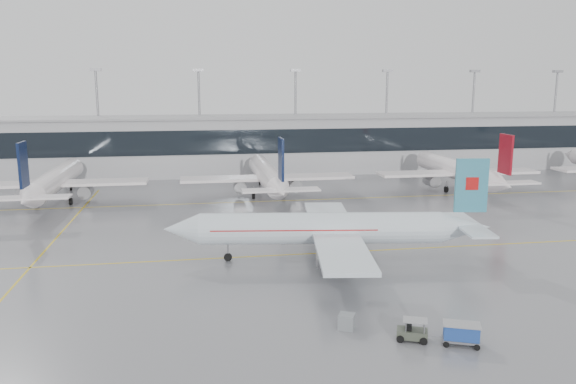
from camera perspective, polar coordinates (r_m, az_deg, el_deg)
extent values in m
plane|color=slate|center=(65.22, 1.73, -6.30)|extent=(320.00, 320.00, 0.00)
cube|color=gold|center=(65.22, 1.73, -6.30)|extent=(120.00, 0.25, 0.01)
cube|color=gold|center=(93.91, -1.79, -0.93)|extent=(120.00, 0.25, 0.01)
cube|color=gold|center=(80.54, -21.99, -3.75)|extent=(0.25, 60.00, 0.01)
cube|color=#9F9FA3|center=(124.41, -3.77, 4.78)|extent=(180.00, 15.00, 12.00)
cube|color=black|center=(116.78, -3.41, 5.12)|extent=(180.00, 0.20, 5.00)
cube|color=gray|center=(123.90, -3.80, 7.63)|extent=(182.00, 16.00, 0.40)
cylinder|color=gray|center=(131.05, -18.68, 6.74)|extent=(0.50, 0.50, 22.00)
cube|color=gray|center=(130.82, -18.99, 11.68)|extent=(2.40, 1.00, 0.60)
cylinder|color=gray|center=(129.37, -8.95, 7.13)|extent=(0.50, 0.50, 22.00)
cube|color=gray|center=(129.14, -9.11, 12.14)|extent=(2.40, 1.00, 0.60)
cylinder|color=gray|center=(131.41, 0.76, 7.32)|extent=(0.50, 0.50, 22.00)
cube|color=gray|center=(131.18, 0.77, 12.25)|extent=(2.40, 1.00, 0.60)
cylinder|color=gray|center=(137.00, 9.93, 7.31)|extent=(0.50, 0.50, 22.00)
cube|color=gray|center=(136.77, 10.09, 12.04)|extent=(2.40, 1.00, 0.60)
cylinder|color=gray|center=(145.72, 18.19, 7.14)|extent=(0.50, 0.50, 22.00)
cube|color=gray|center=(145.51, 18.46, 11.58)|extent=(2.40, 1.00, 0.60)
cylinder|color=gray|center=(157.07, 25.38, 6.87)|extent=(0.50, 0.50, 22.00)
cube|color=gray|center=(156.87, 25.72, 10.98)|extent=(2.40, 1.00, 0.60)
cylinder|color=silver|center=(62.01, 3.35, -3.69)|extent=(26.78, 7.07, 3.48)
cone|color=silver|center=(62.60, -10.75, -3.73)|extent=(4.44, 4.00, 3.48)
cone|color=silver|center=(65.36, 17.56, -3.43)|extent=(6.02, 4.21, 3.48)
cube|color=silver|center=(62.25, 4.72, -4.03)|extent=(8.88, 29.18, 0.45)
cube|color=silver|center=(65.35, 17.74, -3.17)|extent=(4.28, 11.34, 0.25)
cube|color=teal|center=(64.52, 18.14, 0.64)|extent=(3.61, 0.84, 5.94)
cylinder|color=gray|center=(58.04, 4.72, -6.69)|extent=(3.85, 2.57, 2.10)
cylinder|color=gray|center=(67.20, 3.84, -4.21)|extent=(3.85, 2.57, 2.10)
cylinder|color=gray|center=(62.67, -6.13, -5.94)|extent=(0.20, 0.20, 1.50)
cylinder|color=black|center=(62.89, -6.12, -6.59)|extent=(0.93, 0.42, 0.90)
cylinder|color=gray|center=(60.45, 5.91, -6.48)|extent=(0.24, 0.24, 1.50)
cylinder|color=black|center=(60.68, 5.90, -7.15)|extent=(1.15, 0.60, 1.10)
cylinder|color=gray|center=(65.39, 5.32, -5.12)|extent=(0.24, 0.24, 1.50)
cylinder|color=black|center=(65.60, 5.31, -5.74)|extent=(1.15, 0.60, 1.10)
cube|color=#B70F0F|center=(64.48, 18.15, 0.84)|extent=(1.45, 0.64, 1.40)
cube|color=#B70F0F|center=(61.78, 0.57, -3.54)|extent=(18.31, 5.94, 0.12)
cylinder|color=white|center=(100.01, -22.51, 1.18)|extent=(3.59, 27.36, 3.59)
cone|color=white|center=(115.16, -20.79, 2.49)|extent=(3.59, 4.00, 3.59)
cone|color=white|center=(84.30, -24.98, -0.71)|extent=(3.59, 5.60, 3.59)
cube|color=white|center=(98.64, -22.68, 0.80)|extent=(29.64, 5.00, 0.45)
cube|color=white|center=(84.06, -25.03, -0.53)|extent=(11.40, 2.80, 0.25)
cube|color=#0A1536|center=(83.16, -25.32, 2.52)|extent=(0.35, 3.60, 6.12)
cylinder|color=gray|center=(100.58, -25.22, -0.08)|extent=(2.10, 3.60, 2.10)
cylinder|color=gray|center=(98.37, -19.84, 0.09)|extent=(2.10, 3.60, 2.10)
cylinder|color=gray|center=(110.71, -21.19, 0.79)|extent=(0.20, 0.20, 1.56)
cylinder|color=black|center=(110.84, -21.17, 0.40)|extent=(0.30, 0.90, 0.90)
cylinder|color=gray|center=(98.68, -24.19, -0.54)|extent=(0.24, 0.24, 1.56)
cylinder|color=black|center=(98.82, -24.16, -0.98)|extent=(0.45, 1.10, 1.10)
cylinder|color=gray|center=(97.46, -21.24, -0.45)|extent=(0.24, 0.24, 1.56)
cylinder|color=black|center=(97.61, -21.21, -0.89)|extent=(0.45, 1.10, 1.10)
cylinder|color=white|center=(98.10, -2.19, 1.83)|extent=(3.59, 27.36, 3.59)
cone|color=white|center=(113.50, -3.19, 3.07)|extent=(3.59, 4.00, 3.59)
cone|color=white|center=(82.02, -0.74, 0.03)|extent=(3.59, 5.60, 3.59)
cube|color=white|center=(96.69, -2.08, 1.46)|extent=(29.64, 5.00, 0.45)
cube|color=white|center=(81.77, -0.72, 0.21)|extent=(11.40, 2.80, 0.25)
cube|color=#0A1536|center=(80.84, -0.71, 3.36)|extent=(0.35, 3.60, 6.12)
cylinder|color=gray|center=(96.96, -4.92, 0.55)|extent=(2.10, 3.60, 2.10)
cylinder|color=gray|center=(98.15, 0.67, 0.72)|extent=(2.10, 3.60, 2.10)
cylinder|color=gray|center=(108.98, -2.89, 1.38)|extent=(0.20, 0.20, 1.56)
cylinder|color=black|center=(109.11, -2.88, 0.97)|extent=(0.30, 0.90, 0.90)
cylinder|color=gray|center=(95.79, -3.54, 0.10)|extent=(0.24, 0.24, 1.56)
cylinder|color=black|center=(95.94, -3.53, -0.36)|extent=(0.45, 1.10, 1.10)
cylinder|color=gray|center=(96.44, -0.46, 0.19)|extent=(0.24, 0.24, 1.56)
cylinder|color=black|center=(96.59, -0.46, -0.26)|extent=(0.45, 1.10, 1.10)
cylinder|color=white|center=(108.13, 16.55, 2.24)|extent=(3.59, 27.36, 3.59)
cone|color=white|center=(122.28, 13.37, 3.36)|extent=(3.59, 4.00, 3.59)
cone|color=white|center=(93.79, 20.91, 0.69)|extent=(3.59, 5.60, 3.59)
cube|color=white|center=(106.86, 16.89, 1.90)|extent=(29.64, 5.00, 0.45)
cube|color=white|center=(93.57, 20.98, 0.85)|extent=(11.40, 2.80, 0.25)
cube|color=maroon|center=(92.77, 21.24, 3.60)|extent=(0.35, 3.60, 6.12)
cylinder|color=gray|center=(105.53, 14.38, 1.10)|extent=(2.10, 3.60, 2.10)
cylinder|color=gray|center=(109.72, 18.98, 1.21)|extent=(2.10, 3.60, 2.10)
cylinder|color=gray|center=(118.09, 14.24, 1.80)|extent=(0.20, 0.20, 1.56)
cylinder|color=black|center=(118.22, 14.23, 1.43)|extent=(0.30, 0.90, 0.90)
cylinder|color=gray|center=(105.18, 15.79, 0.68)|extent=(0.24, 0.24, 1.56)
cylinder|color=black|center=(105.32, 15.77, 0.26)|extent=(0.45, 1.10, 1.10)
cylinder|color=gray|center=(107.49, 18.31, 0.75)|extent=(0.24, 0.24, 1.56)
cylinder|color=black|center=(107.62, 18.28, 0.34)|extent=(0.45, 1.10, 1.10)
cone|color=white|center=(139.54, 26.78, 3.39)|extent=(3.59, 4.00, 3.59)
cube|color=#3F4538|center=(45.30, 12.49, -13.87)|extent=(2.61, 2.02, 0.67)
cube|color=gray|center=(44.84, 12.81, -12.57)|extent=(2.16, 1.84, 0.06)
cube|color=black|center=(45.12, 12.14, -13.36)|extent=(0.73, 0.89, 0.39)
cylinder|color=gray|center=(45.38, 14.75, -14.00)|extent=(1.10, 0.50, 0.08)
cylinder|color=gray|center=(44.53, 11.89, -13.34)|extent=(0.08, 0.08, 0.87)
cylinder|color=gray|center=(45.50, 11.91, -12.80)|extent=(0.08, 0.08, 0.87)
cylinder|color=gray|center=(44.56, 13.67, -13.41)|extent=(0.08, 0.08, 0.87)
cylinder|color=gray|center=(45.53, 13.65, -12.86)|extent=(0.08, 0.08, 0.87)
cylinder|color=black|center=(44.83, 11.34, -14.44)|extent=(0.61, 0.39, 0.58)
cylinder|color=black|center=(45.96, 11.37, -13.77)|extent=(0.61, 0.39, 0.58)
cylinder|color=black|center=(44.85, 13.62, -14.52)|extent=(0.61, 0.39, 0.58)
cylinder|color=black|center=(45.99, 13.59, -13.86)|extent=(0.61, 0.39, 0.58)
cube|color=gray|center=(45.54, 17.16, -14.14)|extent=(3.06, 2.29, 0.16)
cube|color=#1E4092|center=(45.28, 17.21, -13.40)|extent=(2.86, 2.14, 1.10)
cube|color=gray|center=(45.04, 17.25, -12.71)|extent=(3.09, 2.38, 0.09)
cylinder|color=black|center=(44.91, 15.77, -14.68)|extent=(0.49, 0.32, 0.46)
cylinder|color=black|center=(46.15, 15.68, -13.95)|extent=(0.49, 0.32, 0.46)
cylinder|color=black|center=(45.12, 18.65, -14.73)|extent=(0.49, 0.32, 0.46)
cylinder|color=black|center=(46.36, 18.47, -14.01)|extent=(0.49, 0.32, 0.46)
cube|color=gray|center=(46.33, 5.98, -12.95)|extent=(1.62, 1.58, 1.24)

